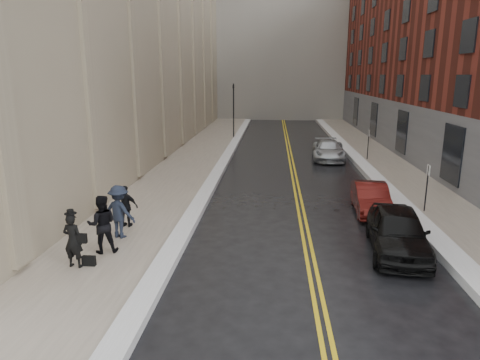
% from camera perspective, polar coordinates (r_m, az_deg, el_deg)
% --- Properties ---
extents(ground, '(160.00, 160.00, 0.00)m').
position_cam_1_polar(ground, '(12.22, -1.72, -15.54)').
color(ground, black).
rests_on(ground, ground).
extents(sidewalk_left, '(4.00, 64.00, 0.15)m').
position_cam_1_polar(sidewalk_left, '(27.82, -7.43, 1.45)').
color(sidewalk_left, gray).
rests_on(sidewalk_left, ground).
extents(sidewalk_right, '(3.00, 64.00, 0.15)m').
position_cam_1_polar(sidewalk_right, '(28.33, 20.38, 0.92)').
color(sidewalk_right, gray).
rests_on(sidewalk_right, ground).
extents(lane_stripe_a, '(0.12, 64.00, 0.01)m').
position_cam_1_polar(lane_stripe_a, '(27.27, 6.88, 1.06)').
color(lane_stripe_a, gold).
rests_on(lane_stripe_a, ground).
extents(lane_stripe_b, '(0.12, 64.00, 0.01)m').
position_cam_1_polar(lane_stripe_b, '(27.28, 7.38, 1.06)').
color(lane_stripe_b, gold).
rests_on(lane_stripe_b, ground).
extents(snow_ridge_left, '(0.70, 60.80, 0.26)m').
position_cam_1_polar(snow_ridge_left, '(27.43, -2.72, 1.50)').
color(snow_ridge_left, white).
rests_on(snow_ridge_left, ground).
extents(snow_ridge_right, '(0.85, 60.80, 0.30)m').
position_cam_1_polar(snow_ridge_right, '(27.86, 16.73, 1.15)').
color(snow_ridge_right, white).
rests_on(snow_ridge_right, ground).
extents(traffic_signal, '(0.18, 0.15, 5.20)m').
position_cam_1_polar(traffic_signal, '(40.86, -0.87, 9.77)').
color(traffic_signal, black).
rests_on(traffic_signal, ground).
extents(parking_sign_near, '(0.06, 0.35, 2.23)m').
position_cam_1_polar(parking_sign_near, '(20.29, 23.67, -0.55)').
color(parking_sign_near, black).
rests_on(parking_sign_near, ground).
extents(parking_sign_far, '(0.06, 0.35, 2.23)m').
position_cam_1_polar(parking_sign_far, '(31.65, 16.73, 4.84)').
color(parking_sign_far, black).
rests_on(parking_sign_far, ground).
extents(car_black, '(2.42, 4.79, 1.57)m').
position_cam_1_polar(car_black, '(15.73, 20.28, -6.40)').
color(car_black, black).
rests_on(car_black, ground).
extents(car_maroon, '(1.62, 4.04, 1.31)m').
position_cam_1_polar(car_maroon, '(19.90, 17.03, -2.34)').
color(car_maroon, '#4F110E').
rests_on(car_maroon, ground).
extents(car_silver_near, '(1.94, 4.67, 1.35)m').
position_cam_1_polar(car_silver_near, '(31.65, 11.72, 3.89)').
color(car_silver_near, '#A2A4AA').
rests_on(car_silver_near, ground).
extents(car_silver_far, '(2.56, 5.01, 1.35)m').
position_cam_1_polar(car_silver_far, '(31.69, 11.72, 3.91)').
color(car_silver_far, '#A9ADB2').
rests_on(car_silver_far, ground).
extents(pedestrian_main, '(0.68, 0.49, 1.74)m').
position_cam_1_polar(pedestrian_main, '(14.29, -21.37, -7.52)').
color(pedestrian_main, black).
rests_on(pedestrian_main, sidewalk_left).
extents(pedestrian_a, '(1.16, 1.02, 1.99)m').
position_cam_1_polar(pedestrian_a, '(15.07, -17.92, -5.62)').
color(pedestrian_a, black).
rests_on(pedestrian_a, sidewalk_left).
extents(pedestrian_b, '(1.45, 1.12, 1.97)m').
position_cam_1_polar(pedestrian_b, '(16.27, -15.79, -4.07)').
color(pedestrian_b, '#1B2232').
rests_on(pedestrian_b, sidewalk_left).
extents(pedestrian_c, '(1.01, 0.50, 1.66)m').
position_cam_1_polar(pedestrian_c, '(17.38, -14.96, -3.41)').
color(pedestrian_c, black).
rests_on(pedestrian_c, sidewalk_left).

